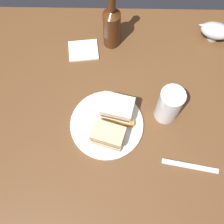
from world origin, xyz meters
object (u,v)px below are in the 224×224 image
at_px(sandwich_half_left, 108,135).
at_px(sandwich_half_right, 117,109).
at_px(plate, 107,124).
at_px(cider_bottle, 112,25).
at_px(napkin, 83,50).
at_px(gravy_boat, 215,31).
at_px(pint_glass, 168,106).
at_px(fork, 190,166).

distance_m(sandwich_half_left, sandwich_half_right, 0.10).
bearing_deg(plate, cider_bottle, -91.78).
xyz_separation_m(sandwich_half_left, napkin, (0.10, -0.35, -0.04)).
xyz_separation_m(sandwich_half_left, cider_bottle, (-0.01, -0.40, 0.05)).
bearing_deg(sandwich_half_right, gravy_boat, -138.06).
bearing_deg(pint_glass, gravy_boat, -121.60).
distance_m(plate, napkin, 0.32).
bearing_deg(gravy_boat, sandwich_half_left, 47.00).
height_order(sandwich_half_left, sandwich_half_right, same).
relative_size(pint_glass, cider_bottle, 0.58).
xyz_separation_m(sandwich_half_left, gravy_boat, (-0.40, -0.42, -0.01)).
height_order(plate, sandwich_half_right, sandwich_half_right).
height_order(napkin, fork, napkin).
distance_m(plate, sandwich_half_right, 0.07).
distance_m(sandwich_half_right, pint_glass, 0.17).
height_order(cider_bottle, fork, cider_bottle).
distance_m(pint_glass, gravy_boat, 0.39).
relative_size(plate, pint_glass, 1.68).
height_order(plate, fork, plate).
xyz_separation_m(sandwich_half_right, gravy_boat, (-0.37, -0.33, -0.01)).
relative_size(sandwich_half_right, gravy_boat, 0.88).
bearing_deg(gravy_boat, fork, 75.33).
height_order(plate, napkin, plate).
bearing_deg(cider_bottle, plate, 88.22).
height_order(sandwich_half_left, napkin, sandwich_half_left).
bearing_deg(napkin, sandwich_half_right, 116.54).
bearing_deg(fork, napkin, -40.23).
bearing_deg(sandwich_half_left, pint_glass, -153.46).
relative_size(plate, gravy_boat, 1.83).
relative_size(pint_glass, gravy_boat, 1.09).
bearing_deg(fork, plate, -17.02).
xyz_separation_m(cider_bottle, fork, (-0.26, 0.48, -0.09)).
relative_size(sandwich_half_left, sandwich_half_right, 0.98).
relative_size(cider_bottle, fork, 1.41).
bearing_deg(sandwich_half_right, napkin, -63.46).
bearing_deg(sandwich_half_left, gravy_boat, -133.00).
bearing_deg(pint_glass, sandwich_half_right, 1.34).
relative_size(pint_glass, fork, 0.81).
height_order(sandwich_half_left, gravy_boat, sandwich_half_left).
height_order(sandwich_half_left, pint_glass, pint_glass).
relative_size(sandwich_half_left, gravy_boat, 0.86).
xyz_separation_m(sandwich_half_left, fork, (-0.26, 0.08, -0.04)).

